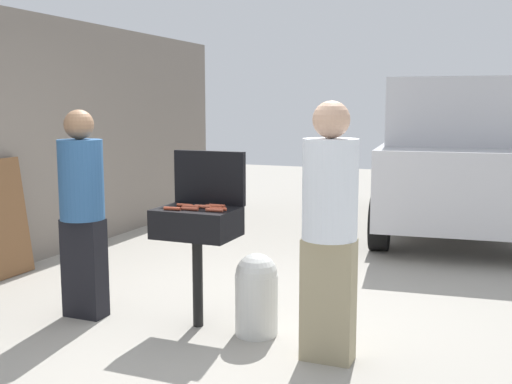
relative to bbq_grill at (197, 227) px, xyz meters
name	(u,v)px	position (x,y,z in m)	size (l,w,h in m)	color
ground_plane	(216,319)	(0.06, 0.19, -0.78)	(24.00, 24.00, 0.00)	#9E998E
house_wall_side	(29,139)	(-2.67, 1.19, 0.56)	(0.24, 8.00, 2.68)	slate
bbq_grill	(197,227)	(0.00, 0.00, 0.00)	(0.60, 0.44, 0.93)	black
grill_lid_open	(209,178)	(0.00, 0.22, 0.35)	(0.60, 0.05, 0.42)	black
hot_dog_0	(191,207)	(-0.04, -0.02, 0.16)	(0.03, 0.03, 0.13)	#B74C33
hot_dog_1	(214,210)	(0.19, -0.09, 0.16)	(0.03, 0.03, 0.13)	#B74C33
hot_dog_2	(172,209)	(-0.13, -0.15, 0.16)	(0.03, 0.03, 0.13)	#AD4228
hot_dog_3	(185,205)	(-0.11, 0.02, 0.16)	(0.03, 0.03, 0.13)	#AD4228
hot_dog_4	(217,206)	(0.13, 0.09, 0.16)	(0.03, 0.03, 0.13)	#B74C33
hot_dog_5	(190,209)	(0.00, -0.10, 0.16)	(0.03, 0.03, 0.13)	#B74C33
hot_dog_6	(214,206)	(0.12, 0.06, 0.16)	(0.03, 0.03, 0.13)	#AD4228
hot_dog_7	(218,209)	(0.19, -0.03, 0.16)	(0.03, 0.03, 0.13)	#AD4228
hot_dog_8	(203,207)	(0.04, 0.02, 0.16)	(0.03, 0.03, 0.13)	#C6593D
propane_tank	(256,292)	(0.48, 0.01, -0.46)	(0.32, 0.32, 0.62)	silver
person_left	(82,206)	(-0.95, -0.14, 0.12)	(0.35, 0.35, 1.67)	black
person_right	(330,223)	(1.10, -0.24, 0.16)	(0.36, 0.36, 1.73)	gray
parked_minivan	(460,155)	(1.56, 4.63, 0.24)	(2.38, 4.57, 2.02)	#B7B7BC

